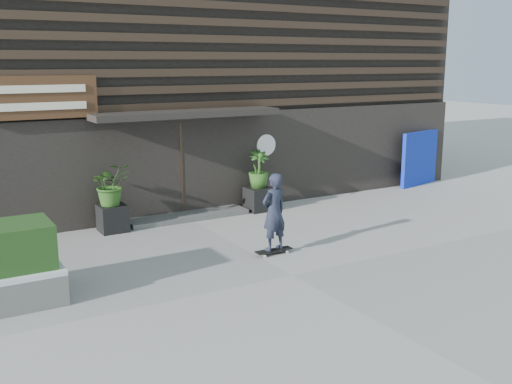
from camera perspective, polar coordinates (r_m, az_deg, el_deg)
ground at (r=10.82m, az=3.45°, el=-7.91°), size 80.00×80.00×0.00m
entrance_step at (r=14.68m, az=-6.57°, el=-2.28°), size 3.00×0.80×0.12m
planter_pot_left at (r=13.80m, az=-13.49°, el=-2.45°), size 0.60×0.60×0.60m
bamboo_left at (r=13.63m, az=-13.65°, el=0.72°), size 0.86×0.75×0.96m
planter_pot_right at (r=15.29m, az=0.24°, el=-0.68°), size 0.60×0.60×0.60m
bamboo_right at (r=15.13m, az=0.24°, el=2.20°), size 0.54×0.54×0.96m
blue_tarp at (r=19.04m, az=15.30°, el=3.10°), size 1.75×0.52×1.66m
building at (r=19.24m, az=-13.51°, el=12.74°), size 18.00×11.00×8.00m
skateboarder at (r=11.69m, az=1.72°, el=-1.95°), size 0.78×0.46×1.64m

